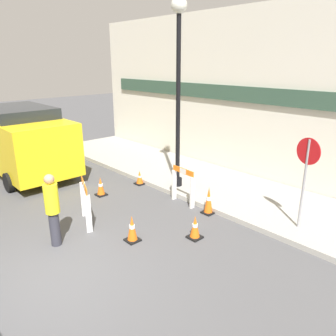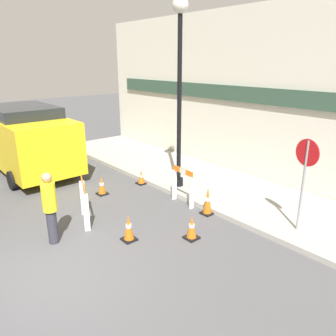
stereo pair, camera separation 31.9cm
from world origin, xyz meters
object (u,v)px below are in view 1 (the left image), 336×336
Objects in this scene: work_van at (20,137)px; person_worker at (52,207)px; streetlamp_post at (178,72)px; stop_sign at (306,169)px.

person_worker is at bearing -13.72° from work_van.
streetlamp_post is 2.50× the size of stop_sign.
person_worker is at bearing 65.46° from stop_sign.
work_van is at bearing -149.82° from streetlamp_post.
streetlamp_post is 4.34m from stop_sign.
streetlamp_post is at bearing 30.18° from work_van.
streetlamp_post reaches higher than stop_sign.
work_van reaches higher than stop_sign.
stop_sign is 0.42× the size of work_van.
stop_sign is at bearing 3.02° from streetlamp_post.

